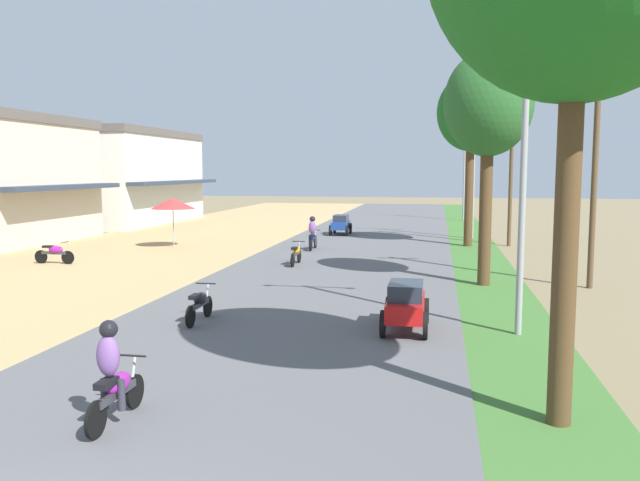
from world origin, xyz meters
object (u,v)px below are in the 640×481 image
Objects in this scene: streetlamp_mid at (474,159)px; motorbike_ahead_third at (200,303)px; vendor_umbrella at (173,203)px; motorbike_ahead_fourth at (296,253)px; median_tree_second at (488,106)px; parked_motorbike_third at (55,252)px; car_sedan_red at (406,303)px; car_sedan_blue at (341,224)px; motorbike_ahead_fifth at (313,234)px; utility_pole_near at (512,149)px; motorbike_ahead_second at (113,375)px; median_tree_third at (471,114)px; utility_pole_far at (596,141)px; streetlamp_near at (525,133)px; streetlamp_far at (465,163)px.

streetlamp_mid is 4.38× the size of motorbike_ahead_third.
vendor_umbrella is at bearing -154.43° from streetlamp_mid.
vendor_umbrella is 9.03m from motorbike_ahead_fourth.
median_tree_second is at bearing -91.35° from streetlamp_mid.
car_sedan_red reaches higher than parked_motorbike_third.
car_sedan_blue is at bearing 102.44° from car_sedan_red.
median_tree_second is at bearing -6.22° from parked_motorbike_third.
motorbike_ahead_fifth is (-5.29, 15.27, 0.11)m from car_sedan_red.
utility_pole_near is at bearing 22.52° from motorbike_ahead_fifth.
car_sedan_red is 11.37m from motorbike_ahead_fourth.
car_sedan_blue is at bearing 114.69° from median_tree_second.
median_tree_second is at bearing 64.64° from motorbike_ahead_second.
car_sedan_blue is (7.39, 7.85, -1.57)m from vendor_umbrella.
vendor_umbrella reaches higher than motorbike_ahead_second.
motorbike_ahead_fourth is (-0.88, 16.94, -0.28)m from motorbike_ahead_second.
median_tree_third is 2.91m from utility_pole_near.
utility_pole_far is 19.53m from car_sedan_blue.
motorbike_ahead_fourth is at bearing 127.40° from streetlamp_near.
motorbike_ahead_third is 15.36m from motorbike_ahead_fifth.
car_sedan_red is at bearing -176.82° from streetlamp_near.
median_tree_second is at bearing 42.48° from motorbike_ahead_third.
motorbike_ahead_third is (-7.60, -6.96, -5.53)m from median_tree_second.
motorbike_ahead_second is 16.96m from motorbike_ahead_fourth.
parked_motorbike_third is at bearing 125.20° from motorbike_ahead_second.
median_tree_second is 11.55m from median_tree_third.
utility_pole_near is (2.12, 12.43, -1.05)m from median_tree_second.
parked_motorbike_third is 0.23× the size of streetlamp_far.
parked_motorbike_third is 17.32m from car_sedan_blue.
vendor_umbrella is 1.40× the size of motorbike_ahead_fifth.
parked_motorbike_third is at bearing 137.87° from motorbike_ahead_third.
utility_pole_near is at bearing 28.39° from parked_motorbike_third.
median_tree_second is at bearing -89.84° from median_tree_third.
median_tree_second reaches higher than motorbike_ahead_third.
streetlamp_mid reaches higher than streetlamp_far.
utility_pole_near is at bearing 96.64° from utility_pole_far.
vendor_umbrella reaches higher than motorbike_ahead_fourth.
vendor_umbrella is at bearing -133.27° from car_sedan_blue.
median_tree_third reaches higher than motorbike_ahead_third.
motorbike_ahead_fifth is at bearing -91.82° from car_sedan_blue.
vendor_umbrella reaches higher than motorbike_ahead_fifth.
utility_pole_far is at bearing 5.77° from median_tree_second.
streetlamp_far reaches higher than motorbike_ahead_third.
vendor_umbrella is at bearing -126.35° from streetlamp_far.
car_sedan_red is (-2.68, -22.27, -3.85)m from streetlamp_mid.
streetlamp_near is at bearing -90.00° from streetlamp_mid.
motorbike_ahead_third is at bearing -116.61° from utility_pole_near.
vendor_umbrella is at bearing 129.60° from car_sedan_red.
streetlamp_near reaches higher than motorbike_ahead_fourth.
median_tree_third reaches higher than motorbike_ahead_second.
streetlamp_far is at bearing 96.14° from utility_pole_near.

